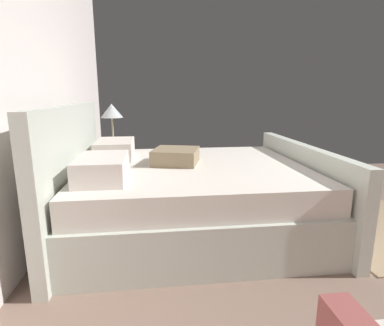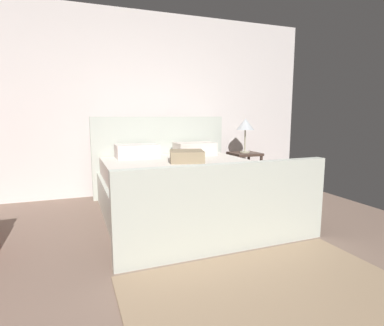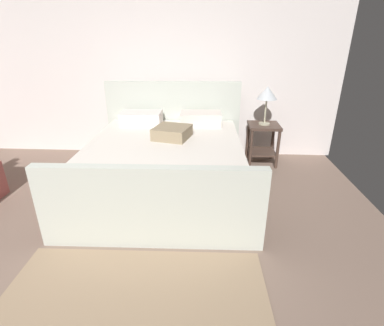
% 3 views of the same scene
% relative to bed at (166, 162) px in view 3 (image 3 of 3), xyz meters
% --- Properties ---
extents(ground_plane, '(5.77, 5.96, 0.02)m').
position_rel_bed_xyz_m(ground_plane, '(-0.48, -1.75, -0.36)').
color(ground_plane, '#806759').
extents(wall_back, '(5.89, 0.12, 2.69)m').
position_rel_bed_xyz_m(wall_back, '(-0.48, 1.29, 1.00)').
color(wall_back, silver).
rests_on(wall_back, ground).
extents(bed, '(2.03, 2.31, 1.17)m').
position_rel_bed_xyz_m(bed, '(0.00, 0.00, 0.00)').
color(bed, silver).
rests_on(bed, ground).
extents(nightstand_right, '(0.44, 0.44, 0.60)m').
position_rel_bed_xyz_m(nightstand_right, '(1.31, 0.86, 0.06)').
color(nightstand_right, '#48352B').
rests_on(nightstand_right, ground).
extents(table_lamp_right, '(0.28, 0.28, 0.54)m').
position_rel_bed_xyz_m(table_lamp_right, '(1.31, 0.86, 0.68)').
color(table_lamp_right, '#B7B293').
rests_on(table_lamp_right, nightstand_right).
extents(area_rug, '(1.98, 1.22, 0.01)m').
position_rel_bed_xyz_m(area_rug, '(0.00, -1.82, -0.34)').
color(area_rug, '#9D8264').
rests_on(area_rug, ground).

